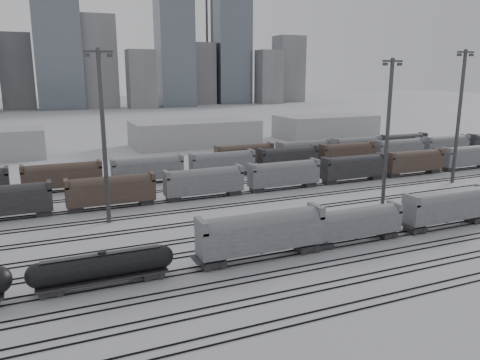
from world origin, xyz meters
name	(u,v)px	position (x,y,z in m)	size (l,w,h in m)	color
ground	(346,247)	(0.00, 0.00, 0.00)	(900.00, 900.00, 0.00)	silver
tracks	(284,212)	(0.00, 17.50, 0.08)	(220.00, 71.50, 0.16)	black
tank_car_b	(103,267)	(-31.57, 1.00, 2.25)	(15.75, 2.63, 3.89)	black
hopper_car_a	(262,231)	(-12.26, 1.00, 3.67)	(16.60, 3.30, 5.94)	black
hopper_car_b	(357,222)	(2.31, 1.00, 3.00)	(13.59, 2.70, 4.86)	black
hopper_car_c	(448,205)	(19.18, 1.00, 3.43)	(15.54, 3.09, 5.56)	black
light_mast_b	(103,133)	(-27.70, 23.84, 14.07)	(4.24, 0.68, 26.52)	#3A3A3C
light_mast_c	(388,130)	(18.40, 14.52, 13.47)	(4.06, 0.65, 25.39)	#3A3A3C
light_mast_d	(459,114)	(43.92, 22.51, 14.65)	(4.42, 0.71, 27.62)	#3A3A3C
bg_string_near	(284,175)	(8.00, 32.00, 2.80)	(151.00, 3.00, 5.60)	gray
bg_string_mid	(288,159)	(18.00, 48.00, 2.80)	(151.00, 3.00, 5.60)	black
bg_string_far	(330,149)	(35.50, 56.00, 2.80)	(66.00, 3.00, 5.60)	#4D3B31
warehouse_mid	(195,133)	(10.00, 95.00, 4.00)	(40.00, 18.00, 8.00)	#A3A3A5
warehouse_right	(326,126)	(60.00, 95.00, 4.00)	(35.00, 18.00, 8.00)	#A3A3A5
skyline	(107,55)	(10.84, 280.00, 34.73)	(316.00, 22.40, 95.00)	gray
crane_left	(39,20)	(-28.74, 305.00, 57.39)	(42.00, 1.80, 100.00)	#3A3A3C
crane_right	(208,27)	(91.26, 305.00, 57.39)	(42.00, 1.80, 100.00)	#3A3A3C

